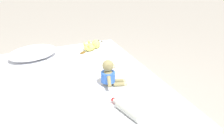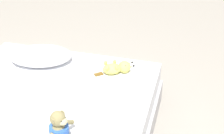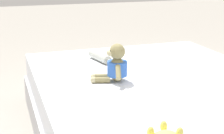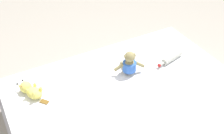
{
  "view_description": "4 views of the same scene",
  "coord_description": "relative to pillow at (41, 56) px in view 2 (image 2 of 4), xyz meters",
  "views": [
    {
      "loc": [
        -0.47,
        -1.97,
        1.52
      ],
      "look_at": [
        0.34,
        -0.03,
        0.53
      ],
      "focal_mm": 41.89,
      "sensor_mm": 36.0,
      "label": 1
    },
    {
      "loc": [
        1.0,
        -1.6,
        1.96
      ],
      "look_at": [
        0.38,
        0.72,
        0.47
      ],
      "focal_mm": 56.33,
      "sensor_mm": 36.0,
      "label": 2
    },
    {
      "loc": [
        0.93,
        1.75,
        1.1
      ],
      "look_at": [
        0.33,
        -0.05,
        0.53
      ],
      "focal_mm": 54.69,
      "sensor_mm": 36.0,
      "label": 3
    },
    {
      "loc": [
        -1.39,
        0.94,
        2.05
      ],
      "look_at": [
        0.28,
        0.05,
        0.54
      ],
      "focal_mm": 44.89,
      "sensor_mm": 36.0,
      "label": 4
    }
  ],
  "objects": [
    {
      "name": "plush_yellow_creature",
      "position": [
        0.67,
        0.0,
        -0.01
      ],
      "size": [
        0.32,
        0.2,
        0.1
      ],
      "color": "#EAE066",
      "rests_on": "bed"
    },
    {
      "name": "plush_monkey",
      "position": [
        0.53,
        -0.86,
        0.03
      ],
      "size": [
        0.24,
        0.28,
        0.24
      ],
      "color": "#8E8456",
      "rests_on": "bed"
    },
    {
      "name": "pillow",
      "position": [
        0.0,
        0.0,
        0.0
      ],
      "size": [
        0.59,
        0.46,
        0.13
      ],
      "color": "white",
      "rests_on": "bed"
    }
  ]
}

